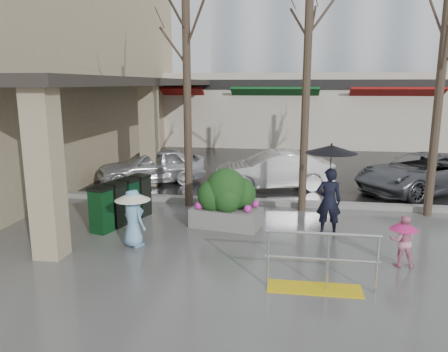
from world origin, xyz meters
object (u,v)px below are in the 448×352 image
(tree_mideast, at_px, (446,24))
(car_b, at_px, (273,170))
(planter, at_px, (227,199))
(tree_midwest, at_px, (309,11))
(news_boxes, at_px, (122,202))
(car_a, at_px, (151,166))
(handrail, at_px, (319,269))
(child_blue, at_px, (133,213))
(car_c, at_px, (422,173))
(woman, at_px, (330,179))
(child_pink, at_px, (403,237))
(tree_west, at_px, (186,20))

(tree_mideast, distance_m, car_b, 6.42)
(car_b, bearing_deg, planter, -29.32)
(car_b, bearing_deg, tree_midwest, 4.19)
(tree_mideast, relative_size, car_b, 1.70)
(car_b, bearing_deg, news_boxes, -56.24)
(news_boxes, height_order, car_a, car_a)
(handrail, height_order, child_blue, child_blue)
(tree_midwest, xyz_separation_m, news_boxes, (-4.48, -1.83, -4.69))
(tree_midwest, xyz_separation_m, car_a, (-5.15, 2.63, -4.60))
(handrail, relative_size, car_b, 0.50)
(car_c, bearing_deg, car_b, -120.63)
(handrail, relative_size, planter, 1.06)
(woman, bearing_deg, car_c, -127.83)
(tree_mideast, height_order, planter, tree_mideast)
(tree_midwest, distance_m, child_pink, 6.12)
(handrail, bearing_deg, news_boxes, 147.36)
(car_a, relative_size, car_b, 0.97)
(handrail, distance_m, child_pink, 2.08)
(handrail, xyz_separation_m, tree_west, (-3.36, 4.80, 4.71))
(handrail, bearing_deg, car_c, 63.62)
(planter, height_order, car_a, planter)
(tree_west, bearing_deg, woman, -26.46)
(planter, relative_size, car_b, 0.47)
(handrail, xyz_separation_m, car_b, (-1.05, 7.22, 0.25))
(tree_mideast, xyz_separation_m, car_c, (0.55, 2.65, -4.23))
(tree_midwest, height_order, tree_mideast, tree_midwest)
(woman, height_order, planter, woman)
(tree_west, height_order, planter, tree_west)
(tree_west, height_order, child_blue, tree_west)
(tree_midwest, bearing_deg, planter, -137.76)
(tree_west, xyz_separation_m, woman, (3.75, -1.86, -3.78))
(child_blue, distance_m, car_a, 6.13)
(car_c, bearing_deg, woman, -69.62)
(tree_midwest, height_order, planter, tree_midwest)
(tree_west, bearing_deg, tree_midwest, 0.00)
(car_c, bearing_deg, tree_west, -102.82)
(child_blue, distance_m, car_b, 6.36)
(car_a, xyz_separation_m, car_c, (9.00, 0.01, 0.00))
(car_a, bearing_deg, car_c, 64.11)
(planter, bearing_deg, child_blue, -137.70)
(child_blue, bearing_deg, news_boxes, -25.56)
(woman, bearing_deg, car_a, -39.90)
(tree_mideast, bearing_deg, car_b, 149.99)
(car_a, height_order, car_b, same)
(woman, xyz_separation_m, child_pink, (1.25, -1.68, -0.73))
(handrail, height_order, woman, woman)
(tree_west, xyz_separation_m, car_a, (-1.95, 2.63, -4.45))
(planter, bearing_deg, car_a, 127.19)
(woman, relative_size, child_blue, 1.70)
(child_pink, bearing_deg, planter, -23.39)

